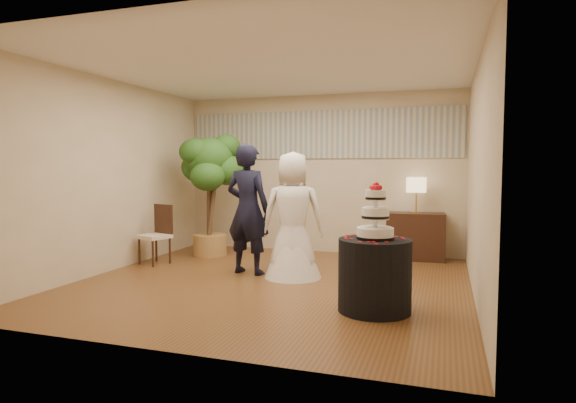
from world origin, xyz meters
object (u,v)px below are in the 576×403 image
(groom, at_px, (248,209))
(table_lamp, at_px, (416,195))
(wedding_cake, at_px, (376,211))
(ficus_tree, at_px, (209,194))
(bride, at_px, (293,215))
(side_chair, at_px, (154,235))
(console, at_px, (416,236))
(cake_table, at_px, (375,275))

(groom, distance_m, table_lamp, 2.86)
(wedding_cake, xyz_separation_m, ficus_tree, (-3.15, 2.34, -0.00))
(bride, xyz_separation_m, ficus_tree, (-1.85, 1.12, 0.20))
(bride, relative_size, side_chair, 1.86)
(bride, xyz_separation_m, table_lamp, (1.53, 1.84, 0.20))
(bride, xyz_separation_m, console, (1.53, 1.84, -0.48))
(console, height_order, side_chair, side_chair)
(console, bearing_deg, wedding_cake, -97.32)
(cake_table, distance_m, wedding_cake, 0.69)
(wedding_cake, distance_m, table_lamp, 3.07)
(wedding_cake, relative_size, ficus_tree, 0.28)
(table_lamp, bearing_deg, ficus_tree, -168.01)
(console, relative_size, side_chair, 1.00)
(table_lamp, relative_size, side_chair, 0.62)
(bride, bearing_deg, side_chair, -19.89)
(groom, bearing_deg, cake_table, 156.01)
(groom, bearing_deg, console, -132.34)
(wedding_cake, bearing_deg, console, 85.57)
(table_lamp, relative_size, ficus_tree, 0.27)
(bride, xyz_separation_m, wedding_cake, (1.29, -1.23, 0.20))
(cake_table, distance_m, ficus_tree, 3.98)
(bride, height_order, cake_table, bride)
(groom, height_order, wedding_cake, groom)
(console, bearing_deg, groom, -143.66)
(groom, bearing_deg, bride, -174.05)
(table_lamp, bearing_deg, console, 0.00)
(wedding_cake, bearing_deg, bride, 136.57)
(groom, relative_size, wedding_cake, 3.08)
(groom, distance_m, cake_table, 2.40)
(ficus_tree, bearing_deg, console, 11.99)
(cake_table, height_order, console, console)
(side_chair, bearing_deg, cake_table, -3.50)
(bride, relative_size, cake_table, 2.25)
(side_chair, bearing_deg, groom, 12.17)
(bride, distance_m, console, 2.44)
(console, relative_size, ficus_tree, 0.44)
(table_lamp, height_order, side_chair, table_lamp)
(bride, height_order, table_lamp, bride)
(cake_table, bearing_deg, ficus_tree, 143.34)
(bride, height_order, ficus_tree, ficus_tree)
(console, height_order, ficus_tree, ficus_tree)
(groom, bearing_deg, side_chair, 2.78)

